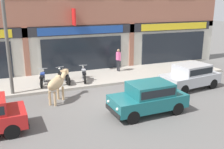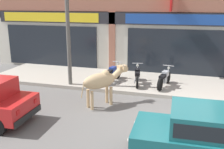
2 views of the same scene
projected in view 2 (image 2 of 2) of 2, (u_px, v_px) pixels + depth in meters
ground_plane at (174, 123)px, 8.77m from camera, size 90.00×90.00×0.00m
sidewalk at (179, 85)px, 12.46m from camera, size 19.00×3.62×0.16m
cow at (102, 81)px, 9.97m from camera, size 1.52×1.81×1.61m
car_0 at (207, 134)px, 6.31m from camera, size 3.66×1.72×1.46m
motorcycle_0 at (111, 74)px, 12.70m from camera, size 0.67×1.79×0.88m
motorcycle_1 at (137, 76)px, 12.31m from camera, size 0.59×1.80×0.88m
motorcycle_2 at (164, 78)px, 11.90m from camera, size 0.63×1.80×0.88m
utility_pole at (67, 17)px, 11.54m from camera, size 0.18×0.18×6.20m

